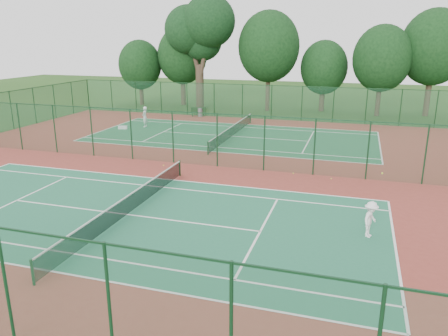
{
  "coord_description": "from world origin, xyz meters",
  "views": [
    {
      "loc": [
        9.97,
        -25.95,
        8.02
      ],
      "look_at": [
        3.64,
        -5.35,
        1.6
      ],
      "focal_mm": 35.0,
      "sensor_mm": 36.0,
      "label": 1
    }
  ],
  "objects_px": {
    "trash_bin": "(200,112)",
    "big_tree": "(200,29)",
    "player_near": "(371,219)",
    "bench": "(198,112)",
    "kit_bag": "(123,127)",
    "player_far": "(145,117)"
  },
  "relations": [
    {
      "from": "player_near",
      "to": "player_far",
      "type": "relative_size",
      "value": 0.82
    },
    {
      "from": "player_near",
      "to": "trash_bin",
      "type": "height_order",
      "value": "player_near"
    },
    {
      "from": "bench",
      "to": "big_tree",
      "type": "height_order",
      "value": "big_tree"
    },
    {
      "from": "player_near",
      "to": "player_far",
      "type": "bearing_deg",
      "value": 66.57
    },
    {
      "from": "player_near",
      "to": "bench",
      "type": "xyz_separation_m",
      "value": [
        -17.11,
        25.65,
        -0.28
      ]
    },
    {
      "from": "bench",
      "to": "kit_bag",
      "type": "distance_m",
      "value": 9.51
    },
    {
      "from": "player_near",
      "to": "kit_bag",
      "type": "relative_size",
      "value": 1.95
    },
    {
      "from": "kit_bag",
      "to": "player_near",
      "type": "bearing_deg",
      "value": -54.55
    },
    {
      "from": "bench",
      "to": "big_tree",
      "type": "bearing_deg",
      "value": 84.63
    },
    {
      "from": "trash_bin",
      "to": "bench",
      "type": "xyz_separation_m",
      "value": [
        -0.22,
        0.09,
        0.05
      ]
    },
    {
      "from": "kit_bag",
      "to": "big_tree",
      "type": "bearing_deg",
      "value": 62.93
    },
    {
      "from": "player_near",
      "to": "trash_bin",
      "type": "bearing_deg",
      "value": 53.27
    },
    {
      "from": "bench",
      "to": "big_tree",
      "type": "xyz_separation_m",
      "value": [
        -1.55,
        5.17,
        8.51
      ]
    },
    {
      "from": "bench",
      "to": "big_tree",
      "type": "relative_size",
      "value": 0.13
    },
    {
      "from": "player_far",
      "to": "kit_bag",
      "type": "relative_size",
      "value": 2.38
    },
    {
      "from": "player_near",
      "to": "big_tree",
      "type": "height_order",
      "value": "big_tree"
    },
    {
      "from": "trash_bin",
      "to": "big_tree",
      "type": "distance_m",
      "value": 10.2
    },
    {
      "from": "player_near",
      "to": "trash_bin",
      "type": "xyz_separation_m",
      "value": [
        -16.88,
        25.56,
        -0.33
      ]
    },
    {
      "from": "big_tree",
      "to": "trash_bin",
      "type": "bearing_deg",
      "value": -71.34
    },
    {
      "from": "kit_bag",
      "to": "trash_bin",
      "type": "bearing_deg",
      "value": 46.04
    },
    {
      "from": "bench",
      "to": "kit_bag",
      "type": "bearing_deg",
      "value": -138.81
    },
    {
      "from": "player_near",
      "to": "player_far",
      "type": "xyz_separation_m",
      "value": [
        -19.87,
        18.69,
        0.18
      ]
    }
  ]
}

